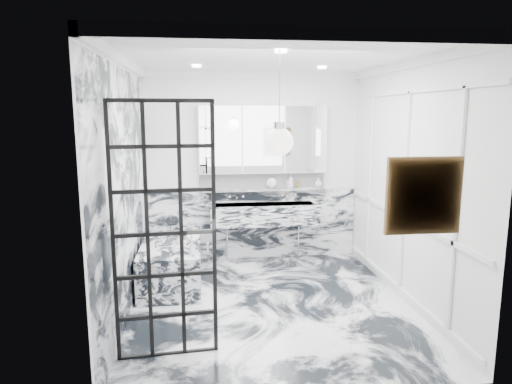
{
  "coord_description": "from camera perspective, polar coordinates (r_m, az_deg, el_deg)",
  "views": [
    {
      "loc": [
        -0.77,
        -4.99,
        2.21
      ],
      "look_at": [
        -0.1,
        0.5,
        1.25
      ],
      "focal_mm": 32.0,
      "sensor_mm": 36.0,
      "label": 1
    }
  ],
  "objects": [
    {
      "name": "panel_molding",
      "position": [
        5.59,
        18.03,
        0.01
      ],
      "size": [
        0.03,
        3.4,
        2.3
      ],
      "primitive_type": "cube",
      "color": "white",
      "rests_on": "floor"
    },
    {
      "name": "artwork",
      "position": [
        3.69,
        20.22,
        -0.43
      ],
      "size": [
        0.49,
        0.05,
        0.49
      ],
      "primitive_type": "cube",
      "color": "#B73C12",
      "rests_on": "wall_front"
    },
    {
      "name": "trough_sink",
      "position": [
        6.77,
        1.05,
        -2.75
      ],
      "size": [
        1.6,
        0.45,
        0.3
      ],
      "primitive_type": "cube",
      "color": "silver",
      "rests_on": "wall_back"
    },
    {
      "name": "soap_bottle_b",
      "position": [
        6.91,
        4.23,
        1.19
      ],
      "size": [
        0.09,
        0.09,
        0.16
      ],
      "primitive_type": "imported",
      "rotation": [
        0.0,
        0.0,
        0.36
      ],
      "color": "#4C4C51",
      "rests_on": "ledge"
    },
    {
      "name": "bathtub",
      "position": [
        6.21,
        -10.43,
        -8.46
      ],
      "size": [
        0.75,
        1.65,
        0.55
      ],
      "primitive_type": "cube",
      "color": "silver",
      "rests_on": "floor"
    },
    {
      "name": "sconce_left",
      "position": [
        6.64,
        -6.08,
        6.1
      ],
      "size": [
        0.07,
        0.07,
        0.4
      ],
      "primitive_type": "cylinder",
      "color": "white",
      "rests_on": "mirror_cabinet"
    },
    {
      "name": "marble_clad_back",
      "position": [
        7.02,
        -0.42,
        -4.03
      ],
      "size": [
        3.18,
        0.05,
        1.05
      ],
      "primitive_type": "cube",
      "color": "silver",
      "rests_on": "floor"
    },
    {
      "name": "wall_left",
      "position": [
        5.13,
        -16.16,
        0.37
      ],
      "size": [
        0.0,
        3.6,
        3.6
      ],
      "primitive_type": "plane",
      "rotation": [
        1.57,
        0.0,
        1.57
      ],
      "color": "white",
      "rests_on": "floor"
    },
    {
      "name": "wall_front",
      "position": [
        3.38,
        6.43,
        -4.08
      ],
      "size": [
        3.6,
        0.0,
        3.6
      ],
      "primitive_type": "plane",
      "rotation": [
        -1.57,
        0.0,
        0.0
      ],
      "color": "white",
      "rests_on": "floor"
    },
    {
      "name": "sconce_right",
      "position": [
        6.86,
        7.83,
        6.18
      ],
      "size": [
        0.07,
        0.07,
        0.4
      ],
      "primitive_type": "cylinder",
      "color": "white",
      "rests_on": "mirror_cabinet"
    },
    {
      "name": "ledge",
      "position": [
        6.87,
        0.87,
        0.32
      ],
      "size": [
        1.9,
        0.14,
        0.04
      ],
      "primitive_type": "cube",
      "color": "silver",
      "rests_on": "wall_back"
    },
    {
      "name": "floor",
      "position": [
        5.51,
        1.73,
        -13.77
      ],
      "size": [
        3.6,
        3.6,
        0.0
      ],
      "primitive_type": "plane",
      "color": "silver",
      "rests_on": "ground"
    },
    {
      "name": "pendant_light",
      "position": [
        3.94,
        2.91,
        6.27
      ],
      "size": [
        0.25,
        0.25,
        0.25
      ],
      "primitive_type": "sphere",
      "color": "white",
      "rests_on": "ceiling"
    },
    {
      "name": "amber_bottle",
      "position": [
        6.94,
        5.29,
        0.96
      ],
      "size": [
        0.04,
        0.04,
        0.1
      ],
      "primitive_type": "cylinder",
      "color": "#8C5919",
      "rests_on": "ledge"
    },
    {
      "name": "crittall_door",
      "position": [
        4.13,
        -11.36,
        -5.12
      ],
      "size": [
        0.88,
        0.11,
        2.31
      ],
      "primitive_type": null,
      "rotation": [
        0.0,
        0.0,
        0.08
      ],
      "color": "black",
      "rests_on": "floor"
    },
    {
      "name": "subway_tile",
      "position": [
        6.91,
        0.81,
        1.51
      ],
      "size": [
        1.9,
        0.03,
        0.23
      ],
      "primitive_type": "cube",
      "color": "white",
      "rests_on": "wall_back"
    },
    {
      "name": "face_pot",
      "position": [
        6.86,
        1.95,
        1.11
      ],
      "size": [
        0.16,
        0.16,
        0.16
      ],
      "primitive_type": "sphere",
      "color": "white",
      "rests_on": "ledge"
    },
    {
      "name": "ceiling",
      "position": [
        5.08,
        1.9,
        16.52
      ],
      "size": [
        3.6,
        3.6,
        0.0
      ],
      "primitive_type": "plane",
      "rotation": [
        3.14,
        0.0,
        0.0
      ],
      "color": "white",
      "rests_on": "wall_back"
    },
    {
      "name": "soap_bottle_a",
      "position": [
        6.91,
        4.39,
        1.35
      ],
      "size": [
        0.08,
        0.08,
        0.2
      ],
      "primitive_type": "imported",
      "rotation": [
        0.0,
        0.0,
        -0.07
      ],
      "color": "#8C5919",
      "rests_on": "ledge"
    },
    {
      "name": "wall_back",
      "position": [
        6.88,
        -0.45,
        3.11
      ],
      "size": [
        3.6,
        0.0,
        3.6
      ],
      "primitive_type": "plane",
      "rotation": [
        1.57,
        0.0,
        0.0
      ],
      "color": "white",
      "rests_on": "floor"
    },
    {
      "name": "soap_bottle_c",
      "position": [
        7.01,
        7.79,
        1.18
      ],
      "size": [
        0.13,
        0.13,
        0.15
      ],
      "primitive_type": "imported",
      "rotation": [
        0.0,
        0.0,
        0.17
      ],
      "color": "silver",
      "rests_on": "ledge"
    },
    {
      "name": "mirror_cabinet",
      "position": [
        6.79,
        0.88,
        6.58
      ],
      "size": [
        1.9,
        0.16,
        1.0
      ],
      "primitive_type": "cube",
      "color": "white",
      "rests_on": "wall_back"
    },
    {
      "name": "marble_clad_left",
      "position": [
        5.13,
        -15.96,
        -0.28
      ],
      "size": [
        0.02,
        3.56,
        2.68
      ],
      "primitive_type": "cube",
      "color": "silver",
      "rests_on": "floor"
    },
    {
      "name": "wall_right",
      "position": [
        5.58,
        18.27,
        1.02
      ],
      "size": [
        0.0,
        3.6,
        3.6
      ],
      "primitive_type": "plane",
      "rotation": [
        1.57,
        0.0,
        -1.57
      ],
      "color": "white",
      "rests_on": "floor"
    },
    {
      "name": "flower_vase",
      "position": [
        5.51,
        -7.96,
        -7.11
      ],
      "size": [
        0.07,
        0.07,
        0.12
      ],
      "primitive_type": "cylinder",
      "color": "silver",
      "rests_on": "bathtub"
    }
  ]
}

